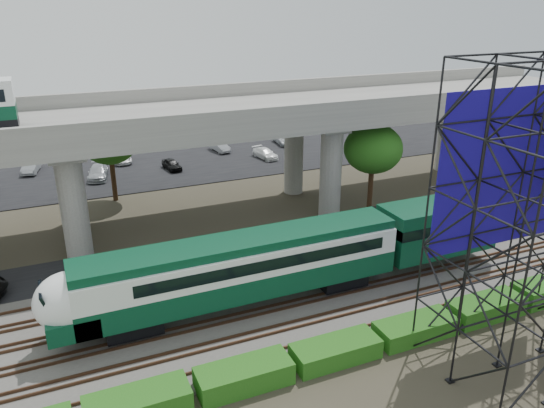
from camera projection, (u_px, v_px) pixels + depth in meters
name	position (u px, v px, depth m)	size (l,w,h in m)	color
ground	(283.00, 320.00, 30.58)	(140.00, 140.00, 0.00)	#474233
ballast_bed	(269.00, 302.00, 32.26)	(90.00, 12.00, 0.20)	slate
service_road	(225.00, 247.00, 39.55)	(90.00, 5.00, 0.08)	black
parking_lot	(158.00, 163.00, 59.65)	(90.00, 18.00, 0.08)	black
harbor_water	(126.00, 124.00, 78.48)	(140.00, 40.00, 0.03)	#42566D
rail_tracks	(269.00, 299.00, 32.19)	(90.00, 9.52, 0.16)	#472D1E
commuter_train	(277.00, 260.00, 31.43)	(29.30, 3.06, 4.30)	black
overpass	(181.00, 126.00, 40.80)	(80.00, 12.00, 12.40)	#9E9B93
hedge_strip	(336.00, 350.00, 27.07)	(34.60, 1.80, 1.20)	#195212
trees	(141.00, 163.00, 40.67)	(40.94, 16.94, 7.69)	#382314
parked_cars	(157.00, 159.00, 59.05)	(35.88, 9.58, 1.31)	silver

